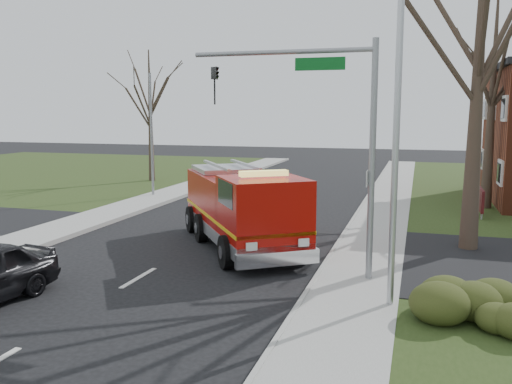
# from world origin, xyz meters

# --- Properties ---
(ground) EXTENTS (120.00, 120.00, 0.00)m
(ground) POSITION_xyz_m (0.00, 0.00, 0.00)
(ground) COLOR black
(ground) RESTS_ON ground
(sidewalk_right) EXTENTS (2.40, 80.00, 0.15)m
(sidewalk_right) POSITION_xyz_m (6.20, 0.00, 0.07)
(sidewalk_right) COLOR gray
(sidewalk_right) RESTS_ON ground
(health_center_sign) EXTENTS (0.12, 2.00, 1.40)m
(health_center_sign) POSITION_xyz_m (10.50, 12.50, 0.88)
(health_center_sign) COLOR #440F12
(health_center_sign) RESTS_ON ground
(hedge_corner) EXTENTS (2.80, 2.00, 0.90)m
(hedge_corner) POSITION_xyz_m (9.00, -1.00, 0.58)
(hedge_corner) COLOR #263212
(hedge_corner) RESTS_ON lawn_right
(bare_tree_near) EXTENTS (6.00, 6.00, 12.00)m
(bare_tree_near) POSITION_xyz_m (9.50, 6.00, 7.41)
(bare_tree_near) COLOR #35291F
(bare_tree_near) RESTS_ON ground
(bare_tree_far) EXTENTS (5.25, 5.25, 10.50)m
(bare_tree_far) POSITION_xyz_m (11.00, 15.00, 6.49)
(bare_tree_far) COLOR #35291F
(bare_tree_far) RESTS_ON ground
(bare_tree_left) EXTENTS (4.50, 4.50, 9.00)m
(bare_tree_left) POSITION_xyz_m (-10.00, 20.00, 5.56)
(bare_tree_left) COLOR #35291F
(bare_tree_left) RESTS_ON ground
(traffic_signal_mast) EXTENTS (5.29, 0.18, 6.80)m
(traffic_signal_mast) POSITION_xyz_m (5.21, 1.50, 4.71)
(traffic_signal_mast) COLOR gray
(traffic_signal_mast) RESTS_ON ground
(streetlight_pole) EXTENTS (1.48, 0.16, 8.40)m
(streetlight_pole) POSITION_xyz_m (7.14, -0.50, 4.55)
(streetlight_pole) COLOR #B7BABF
(streetlight_pole) RESTS_ON ground
(utility_pole_far) EXTENTS (0.14, 0.14, 7.00)m
(utility_pole_far) POSITION_xyz_m (-6.80, 14.00, 3.50)
(utility_pole_far) COLOR gray
(utility_pole_far) RESTS_ON ground
(fire_engine) EXTENTS (6.35, 7.61, 3.02)m
(fire_engine) POSITION_xyz_m (1.77, 4.41, 1.37)
(fire_engine) COLOR #9F0C07
(fire_engine) RESTS_ON ground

